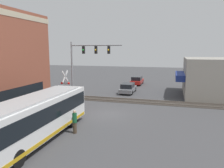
# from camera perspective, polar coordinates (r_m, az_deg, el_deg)

# --- Properties ---
(ground_plane) EXTENTS (120.00, 120.00, 0.00)m
(ground_plane) POSITION_cam_1_polar(r_m,az_deg,el_deg) (21.41, -1.28, -7.82)
(ground_plane) COLOR #424244
(shop_building) EXTENTS (9.40, 9.86, 5.08)m
(shop_building) POSITION_cam_1_polar(r_m,az_deg,el_deg) (32.08, 26.01, 1.53)
(shop_building) COLOR gray
(shop_building) RESTS_ON ground
(city_bus) EXTENTS (10.48, 2.59, 3.06)m
(city_bus) POSITION_cam_1_polar(r_m,az_deg,el_deg) (15.85, -19.08, -7.99)
(city_bus) COLOR white
(city_bus) RESTS_ON ground
(traffic_signal_gantry) EXTENTS (0.42, 6.44, 7.10)m
(traffic_signal_gantry) POSITION_cam_1_polar(r_m,az_deg,el_deg) (26.63, -6.85, 6.79)
(traffic_signal_gantry) COLOR gray
(traffic_signal_gantry) RESTS_ON ground
(crossing_signal) EXTENTS (1.41, 1.18, 3.81)m
(crossing_signal) POSITION_cam_1_polar(r_m,az_deg,el_deg) (26.14, -12.08, 0.20)
(crossing_signal) COLOR gray
(crossing_signal) RESTS_ON ground
(rail_track_near) EXTENTS (2.60, 60.00, 0.15)m
(rail_track_near) POSITION_cam_1_polar(r_m,az_deg,el_deg) (27.00, 2.47, -4.23)
(rail_track_near) COLOR #332D28
(rail_track_near) RESTS_ON ground
(parked_car_grey) EXTENTS (4.58, 1.82, 1.41)m
(parked_car_grey) POSITION_cam_1_polar(r_m,az_deg,el_deg) (31.60, 4.17, -1.14)
(parked_car_grey) COLOR slate
(parked_car_grey) RESTS_ON ground
(parked_car_red) EXTENTS (4.69, 1.82, 1.47)m
(parked_car_red) POSITION_cam_1_polar(r_m,az_deg,el_deg) (39.46, 6.55, 0.87)
(parked_car_red) COLOR #B21E19
(parked_car_red) RESTS_ON ground
(pedestrian_near_bus) EXTENTS (0.34, 0.34, 1.76)m
(pedestrian_near_bus) POSITION_cam_1_polar(r_m,az_deg,el_deg) (16.65, -9.73, -9.64)
(pedestrian_near_bus) COLOR #473828
(pedestrian_near_bus) RESTS_ON ground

